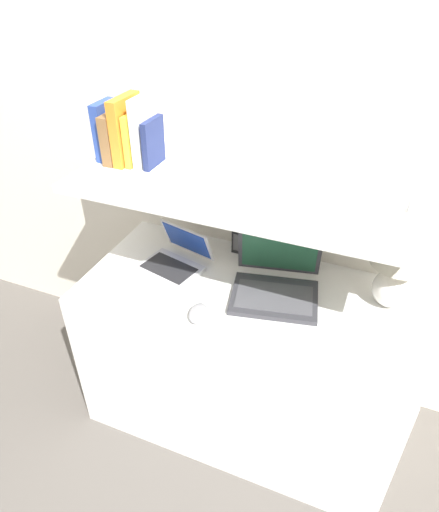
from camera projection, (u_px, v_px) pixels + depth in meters
ground_plane at (216, 468)px, 2.03m from camera, size 12.00×12.00×0.00m
wall_back at (282, 155)px, 1.88m from camera, size 6.00×0.05×2.40m
desk at (244, 358)px, 2.05m from camera, size 1.34×0.65×0.76m
back_riser at (270, 277)px, 2.19m from camera, size 1.34×0.04×1.19m
shelf at (258, 187)px, 1.64m from camera, size 1.34×0.59×0.03m
table_lamp at (399, 262)px, 1.67m from camera, size 0.21×0.21×0.33m
laptop_large at (276, 280)px, 1.81m from camera, size 0.39×0.36×0.27m
laptop_small at (175, 260)px, 1.95m from camera, size 0.30×0.30×0.17m
computer_mouse at (198, 313)px, 1.71m from camera, size 0.09×0.12×0.04m
router_box at (243, 241)px, 2.04m from camera, size 0.09×0.05×0.12m
book_blue at (106, 130)px, 1.76m from camera, size 0.04×0.13×0.22m
book_brown at (117, 136)px, 1.75m from camera, size 0.04×0.18×0.19m
book_orange at (126, 130)px, 1.72m from camera, size 0.04×0.18×0.25m
book_yellow at (136, 138)px, 1.73m from camera, size 0.02×0.15×0.20m
book_white at (143, 132)px, 1.70m from camera, size 0.03×0.14×0.26m
book_navy at (153, 143)px, 1.71m from camera, size 0.03×0.14×0.18m
shelf_gadget at (422, 201)px, 1.44m from camera, size 0.07×0.06×0.08m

